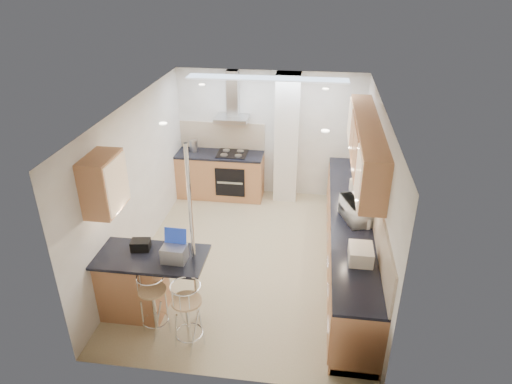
# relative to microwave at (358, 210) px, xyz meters

# --- Properties ---
(ground) EXTENTS (4.80, 4.80, 0.00)m
(ground) POSITION_rel_microwave_xyz_m (-1.57, 0.14, -1.08)
(ground) COLOR tan
(ground) RESTS_ON ground
(room_shell) EXTENTS (3.64, 4.84, 2.51)m
(room_shell) POSITION_rel_microwave_xyz_m (-1.25, 0.51, 0.46)
(room_shell) COLOR silver
(room_shell) RESTS_ON ground
(right_counter) EXTENTS (0.63, 4.40, 0.92)m
(right_counter) POSITION_rel_microwave_xyz_m (-0.07, 0.14, -0.62)
(right_counter) COLOR #C4784E
(right_counter) RESTS_ON ground
(back_counter) EXTENTS (1.70, 0.63, 0.92)m
(back_counter) POSITION_rel_microwave_xyz_m (-2.52, 2.24, -0.62)
(back_counter) COLOR #C4784E
(back_counter) RESTS_ON ground
(peninsula) EXTENTS (1.47, 0.72, 0.94)m
(peninsula) POSITION_rel_microwave_xyz_m (-2.70, -1.31, -0.60)
(peninsula) COLOR #C4784E
(peninsula) RESTS_ON ground
(microwave) EXTENTS (0.56, 0.67, 0.32)m
(microwave) POSITION_rel_microwave_xyz_m (0.00, 0.00, 0.00)
(microwave) COLOR white
(microwave) RESTS_ON right_counter
(laptop) EXTENTS (0.31, 0.23, 0.21)m
(laptop) POSITION_rel_microwave_xyz_m (-2.33, -1.37, -0.04)
(laptop) COLOR #9DA0A5
(laptop) RESTS_ON peninsula
(bag) EXTENTS (0.26, 0.21, 0.13)m
(bag) POSITION_rel_microwave_xyz_m (-2.84, -1.18, -0.07)
(bag) COLOR black
(bag) RESTS_ON peninsula
(bar_stool_near) EXTENTS (0.46, 0.46, 0.90)m
(bar_stool_near) POSITION_rel_microwave_xyz_m (-2.56, -1.66, -0.63)
(bar_stool_near) COLOR tan
(bar_stool_near) RESTS_ON ground
(bar_stool_end) EXTENTS (0.43, 0.43, 0.95)m
(bar_stool_end) POSITION_rel_microwave_xyz_m (-2.07, -1.83, -0.61)
(bar_stool_end) COLOR tan
(bar_stool_end) RESTS_ON ground
(jar_a) EXTENTS (0.14, 0.14, 0.20)m
(jar_a) POSITION_rel_microwave_xyz_m (-0.02, 0.97, -0.06)
(jar_a) COLOR silver
(jar_a) RESTS_ON right_counter
(jar_b) EXTENTS (0.14, 0.14, 0.15)m
(jar_b) POSITION_rel_microwave_xyz_m (0.03, 0.79, -0.09)
(jar_b) COLOR silver
(jar_b) RESTS_ON right_counter
(jar_c) EXTENTS (0.17, 0.17, 0.18)m
(jar_c) POSITION_rel_microwave_xyz_m (0.02, -0.11, -0.07)
(jar_c) COLOR #B8B193
(jar_c) RESTS_ON right_counter
(jar_d) EXTENTS (0.11, 0.11, 0.15)m
(jar_d) POSITION_rel_microwave_xyz_m (0.12, -0.21, -0.09)
(jar_d) COLOR white
(jar_d) RESTS_ON right_counter
(bread_bin) EXTENTS (0.29, 0.37, 0.20)m
(bread_bin) POSITION_rel_microwave_xyz_m (-0.03, -1.02, -0.06)
(bread_bin) COLOR silver
(bread_bin) RESTS_ON right_counter
(kettle) EXTENTS (0.16, 0.16, 0.23)m
(kettle) POSITION_rel_microwave_xyz_m (-3.05, 2.30, -0.05)
(kettle) COLOR #B2B5B7
(kettle) RESTS_ON back_counter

